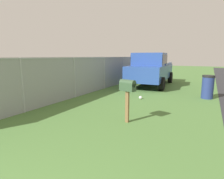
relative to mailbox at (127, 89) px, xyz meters
name	(u,v)px	position (x,y,z in m)	size (l,w,h in m)	color
mailbox	(127,89)	(0.00, 0.00, 0.00)	(0.31, 0.50, 1.24)	brown
pickup_truck	(151,69)	(6.97, 1.39, 0.12)	(5.35, 2.51, 2.09)	#284793
trash_bin	(208,87)	(4.50, -1.97, -0.46)	(0.52, 0.52, 1.05)	navy
fence_section	(104,72)	(4.53, 3.45, 0.01)	(16.05, 0.07, 1.85)	#9EA3A8
litter_bag_by_mailbox	(141,98)	(2.95, 0.63, -0.92)	(0.14, 0.14, 0.14)	silver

